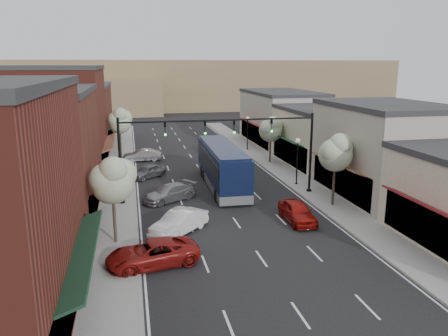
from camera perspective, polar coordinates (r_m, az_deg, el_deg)
ground at (r=29.44m, az=2.61°, el=-8.51°), size 160.00×160.00×0.00m
sidewalk_left at (r=46.23m, az=-13.49°, el=-0.65°), size 2.80×73.00×0.15m
sidewalk_right at (r=48.72m, az=6.65°, el=0.35°), size 2.80×73.00×0.15m
curb_left at (r=46.21m, az=-11.75°, el=-0.56°), size 0.25×73.00×0.17m
curb_right at (r=48.29m, az=5.08°, el=0.27°), size 0.25×73.00×0.17m
bldg_left_midnear at (r=33.79m, az=-24.21°, el=1.42°), size 10.14×14.10×9.40m
bldg_left_midfar at (r=47.29m, az=-20.92°, el=5.73°), size 10.14×14.10×10.90m
bldg_left_far at (r=63.19m, az=-18.72°, el=6.47°), size 10.14×18.10×8.40m
bldg_right_midnear at (r=39.12m, az=20.16°, el=2.14°), size 9.14×12.10×7.90m
bldg_right_midfar at (r=49.62m, az=12.76°, el=3.98°), size 9.14×12.10×6.40m
bldg_right_far at (r=62.41m, az=7.41°, el=6.52°), size 9.14×16.10×7.40m
hill_far at (r=116.73m, az=-8.83°, el=10.75°), size 120.00×30.00×12.00m
hill_near at (r=106.17m, az=-22.12°, el=8.62°), size 50.00×20.00×8.00m
signal_mast_right at (r=37.20m, az=7.95°, el=3.41°), size 8.22×0.46×7.00m
signal_mast_left at (r=35.01m, az=-9.64°, el=2.73°), size 8.22×0.46×7.00m
tree_right_near at (r=34.64m, az=14.48°, el=2.10°), size 2.85×2.65×5.95m
tree_right_far at (r=49.33m, az=6.18°, el=5.15°), size 2.85×2.65×5.43m
tree_left_near at (r=27.22m, az=-14.32°, el=-1.40°), size 2.85×2.65×5.69m
tree_left_far at (r=52.75m, az=-13.45°, el=6.06°), size 2.85×2.65×6.13m
lamp_post_near at (r=40.56m, az=9.57°, el=1.85°), size 0.44×0.44×4.44m
lamp_post_far at (r=56.95m, az=3.09°, el=5.30°), size 0.44×0.44×4.44m
coach_bus at (r=39.77m, az=-0.25°, el=0.33°), size 3.06×12.65×3.85m
red_hatchback at (r=31.68m, az=9.54°, el=-5.65°), size 1.79×4.40×1.49m
parked_car_a at (r=25.06m, az=-9.33°, el=-10.96°), size 5.52×3.32×1.43m
parked_car_b at (r=29.33m, az=-5.88°, el=-7.07°), size 4.40×4.41×1.52m
parked_car_c at (r=36.22m, az=-7.16°, el=-3.24°), size 5.03×4.09×1.37m
parked_car_d at (r=43.83m, az=-9.91°, el=-0.45°), size 3.97×3.67×1.32m
parked_car_e at (r=51.55m, az=-10.64°, el=1.65°), size 4.43×1.91×1.42m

